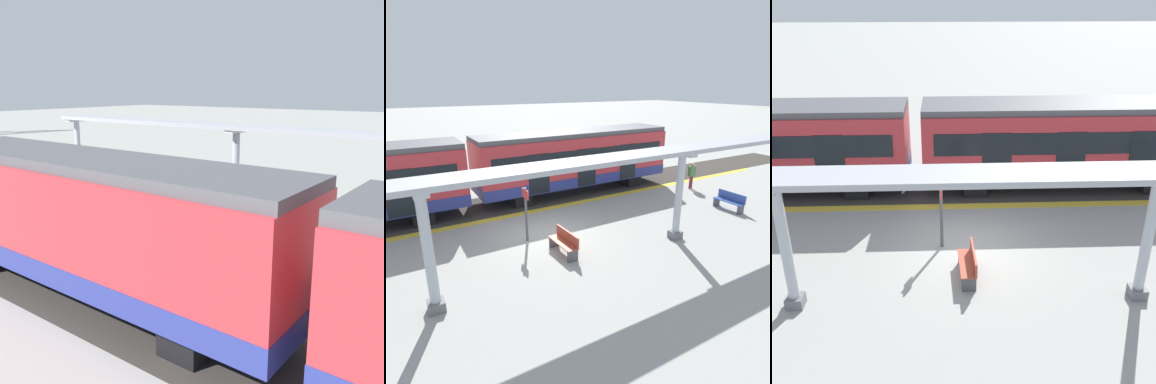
% 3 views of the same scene
% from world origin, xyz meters
% --- Properties ---
extents(ground_plane, '(176.00, 176.00, 0.00)m').
position_xyz_m(ground_plane, '(0.00, 0.00, 0.00)').
color(ground_plane, '#9E9F98').
extents(tactile_edge_strip, '(0.44, 35.14, 0.01)m').
position_xyz_m(tactile_edge_strip, '(-2.93, 0.00, 0.00)').
color(tactile_edge_strip, gold).
rests_on(tactile_edge_strip, ground).
extents(trackbed, '(3.20, 47.14, 0.01)m').
position_xyz_m(trackbed, '(-4.76, 0.00, 0.00)').
color(trackbed, '#38332D').
rests_on(trackbed, ground).
extents(train_far_carriage, '(2.65, 11.16, 3.48)m').
position_xyz_m(train_far_carriage, '(-4.75, 4.04, 1.83)').
color(train_far_carriage, '#BE2F36').
rests_on(train_far_carriage, ground).
extents(canopy_pillar_second, '(1.10, 0.44, 3.53)m').
position_xyz_m(canopy_pillar_second, '(2.71, -4.62, 1.79)').
color(canopy_pillar_second, slate).
rests_on(canopy_pillar_second, ground).
extents(canopy_pillar_third, '(1.10, 0.44, 3.53)m').
position_xyz_m(canopy_pillar_third, '(2.71, 4.42, 1.79)').
color(canopy_pillar_third, slate).
rests_on(canopy_pillar_third, ground).
extents(canopy_beam, '(1.20, 28.07, 0.16)m').
position_xyz_m(canopy_beam, '(2.71, 0.09, 3.61)').
color(canopy_beam, '#A8AAB2').
rests_on(canopy_beam, canopy_pillar_nearest).
extents(bench_mid_platform, '(1.52, 0.50, 0.86)m').
position_xyz_m(bench_mid_platform, '(1.58, -0.03, 0.44)').
color(bench_mid_platform, '#9F3F2C').
rests_on(bench_mid_platform, ground).
extents(bench_far_end, '(1.50, 0.46, 0.86)m').
position_xyz_m(bench_far_end, '(1.71, 9.14, 0.44)').
color(bench_far_end, '#3451A3').
rests_on(bench_far_end, ground).
extents(platform_info_sign, '(0.56, 0.10, 2.20)m').
position_xyz_m(platform_info_sign, '(-0.09, -0.82, 1.33)').
color(platform_info_sign, '#4C4C51').
rests_on(platform_info_sign, ground).
extents(passenger_waiting_near_edge, '(0.22, 0.46, 1.57)m').
position_xyz_m(passenger_waiting_near_edge, '(-1.70, 10.22, 0.98)').
color(passenger_waiting_near_edge, maroon).
rests_on(passenger_waiting_near_edge, ground).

